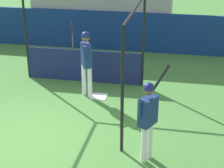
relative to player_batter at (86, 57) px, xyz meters
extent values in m
plane|color=#477F38|center=(-0.70, -2.53, -1.16)|extent=(60.00, 60.00, 0.00)
cube|color=navy|center=(-0.70, 4.35, -0.40)|extent=(24.00, 0.12, 1.50)
cube|color=#9E9E99|center=(-0.70, 6.01, 0.42)|extent=(5.40, 3.20, 3.15)
cube|color=navy|center=(-2.62, 4.81, 0.40)|extent=(0.45, 0.40, 0.10)
cube|color=navy|center=(-2.07, 4.81, 0.40)|extent=(0.45, 0.40, 0.10)
cube|color=navy|center=(-1.52, 4.81, 0.40)|extent=(0.45, 0.40, 0.10)
cube|color=navy|center=(-1.52, 4.99, 0.63)|extent=(0.45, 0.06, 0.40)
cube|color=navy|center=(-0.97, 4.81, 0.40)|extent=(0.45, 0.40, 0.10)
cube|color=navy|center=(-0.97, 4.99, 0.63)|extent=(0.45, 0.06, 0.40)
cube|color=navy|center=(-0.42, 4.81, 0.40)|extent=(0.45, 0.40, 0.10)
cube|color=navy|center=(-0.42, 4.99, 0.63)|extent=(0.45, 0.06, 0.40)
cube|color=navy|center=(0.13, 4.81, 0.40)|extent=(0.45, 0.40, 0.10)
cube|color=navy|center=(0.13, 4.99, 0.63)|extent=(0.45, 0.06, 0.40)
cube|color=navy|center=(0.68, 4.81, 0.40)|extent=(0.45, 0.40, 0.10)
cube|color=navy|center=(0.68, 4.99, 0.63)|extent=(0.45, 0.06, 0.40)
cube|color=navy|center=(1.23, 4.81, 0.40)|extent=(0.45, 0.40, 0.10)
cube|color=navy|center=(1.23, 4.99, 0.63)|extent=(0.45, 0.06, 0.40)
cylinder|color=black|center=(1.46, -2.62, 0.21)|extent=(0.07, 0.07, 2.74)
cylinder|color=black|center=(-2.17, 1.04, 0.21)|extent=(0.07, 0.07, 2.74)
cylinder|color=black|center=(1.46, 1.04, 0.21)|extent=(0.07, 0.07, 2.74)
cylinder|color=black|center=(1.46, -0.79, 1.58)|extent=(0.06, 3.65, 0.06)
cube|color=navy|center=(-0.36, 1.02, -0.65)|extent=(3.56, 0.03, 1.02)
cube|color=white|center=(0.36, 0.00, -1.15)|extent=(0.44, 0.44, 0.02)
cylinder|color=white|center=(0.11, -0.06, -0.70)|extent=(0.18, 0.18, 0.90)
cylinder|color=white|center=(-0.09, 0.06, -0.70)|extent=(0.18, 0.18, 0.90)
cube|color=navy|center=(0.01, 0.00, 0.07)|extent=(0.40, 0.50, 0.64)
sphere|color=brown|center=(0.01, 0.00, 0.56)|extent=(0.23, 0.23, 0.23)
sphere|color=navy|center=(0.01, 0.00, 0.61)|extent=(0.24, 0.24, 0.24)
cylinder|color=navy|center=(0.09, -0.23, 0.21)|extent=(0.09, 0.09, 0.35)
cylinder|color=navy|center=(-0.13, 0.19, 0.21)|extent=(0.09, 0.09, 0.35)
cylinder|color=black|center=(-0.38, 0.09, 0.58)|extent=(0.29, 0.73, 0.55)
sphere|color=black|center=(-0.04, 0.20, 0.34)|extent=(0.08, 0.08, 0.08)
cylinder|color=white|center=(1.97, -2.93, -0.74)|extent=(0.17, 0.17, 0.83)
cylinder|color=white|center=(2.06, -2.76, -0.74)|extent=(0.17, 0.17, 0.83)
cube|color=navy|center=(2.01, -2.85, -0.03)|extent=(0.39, 0.48, 0.59)
sphere|color=brown|center=(2.01, -2.85, 0.43)|extent=(0.21, 0.21, 0.21)
sphere|color=navy|center=(2.01, -2.85, 0.47)|extent=(0.22, 0.22, 0.22)
cylinder|color=navy|center=(1.88, -3.03, 0.10)|extent=(0.09, 0.09, 0.32)
cylinder|color=navy|center=(2.08, -2.63, 0.10)|extent=(0.09, 0.09, 0.32)
cylinder|color=black|center=(2.19, -2.52, 0.52)|extent=(0.41, 0.49, 0.79)
sphere|color=black|center=(1.98, -2.69, 0.14)|extent=(0.08, 0.08, 0.08)
camera|label=1|loc=(2.59, -9.41, 3.34)|focal=60.00mm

